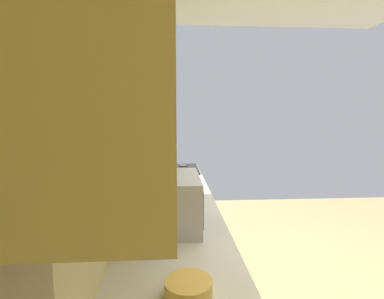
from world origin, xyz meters
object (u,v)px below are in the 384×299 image
object	(u,v)px
oven_range	(175,204)
kettle	(179,176)
bowl	(188,287)
microwave	(172,200)

from	to	relation	value
oven_range	kettle	distance (m)	0.86
oven_range	bowl	size ratio (longest dim) A/B	6.08
bowl	kettle	size ratio (longest dim) A/B	1.09
microwave	bowl	world-z (taller)	microwave
bowl	kettle	distance (m)	1.83
microwave	kettle	size ratio (longest dim) A/B	3.10
bowl	kettle	xyz separation A→B (m)	(1.83, -0.00, 0.03)
oven_range	microwave	bearing A→B (deg)	179.31
microwave	bowl	distance (m)	0.72
kettle	microwave	bearing A→B (deg)	176.71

